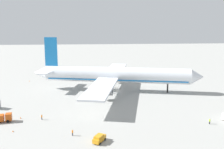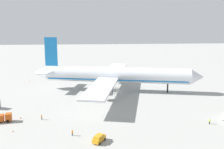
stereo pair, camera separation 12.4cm
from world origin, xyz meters
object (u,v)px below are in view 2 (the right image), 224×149
service_van (99,138)px  traffic_cone_0 (20,118)px  ground_worker_3 (72,133)px  ground_worker_1 (210,121)px  airliner (114,75)px  service_truck_3 (1,118)px  traffic_cone_1 (29,81)px  ground_worker_2 (42,117)px  traffic_cone_3 (13,131)px  traffic_cone_2 (146,75)px  baggage_cart_0 (158,70)px

service_van → traffic_cone_0: (-24.80, 20.12, -0.76)m
ground_worker_3 → ground_worker_1: bearing=6.4°
airliner → traffic_cone_0: 48.68m
ground_worker_1 → airliner: bearing=119.5°
airliner → service_van: (-9.55, -53.87, -6.35)m
service_truck_3 → traffic_cone_1: bearing=93.8°
airliner → ground_worker_2: (-27.20, -35.55, -6.53)m
traffic_cone_0 → traffic_cone_3: size_ratio=1.00×
airliner → traffic_cone_3: size_ratio=145.21×
traffic_cone_1 → traffic_cone_2: (66.35, 9.93, 0.00)m
traffic_cone_1 → traffic_cone_3: 70.35m
airliner → traffic_cone_2: 42.22m
baggage_cart_0 → ground_worker_3: bearing=-117.8°
ground_worker_1 → ground_worker_2: 53.02m
ground_worker_1 → traffic_cone_0: ground_worker_1 is taller
service_van → traffic_cone_3: service_van is taller
service_van → ground_worker_2: service_van is taller
traffic_cone_2 → traffic_cone_1: bearing=-171.5°
airliner → traffic_cone_2: (22.82, 34.80, -7.11)m
service_truck_3 → ground_worker_2: bearing=4.5°
service_van → traffic_cone_1: service_van is taller
baggage_cart_0 → ground_worker_1: (-9.33, -92.33, 0.09)m
service_truck_3 → traffic_cone_1: (-4.11, 61.37, -1.17)m
service_van → traffic_cone_3: size_ratio=8.77×
ground_worker_3 → service_truck_3: bearing=151.0°
baggage_cart_0 → traffic_cone_3: 115.14m
traffic_cone_0 → baggage_cart_0: bearing=49.9°
service_van → ground_worker_1: 35.90m
airliner → service_van: size_ratio=16.56×
traffic_cone_1 → traffic_cone_3: bearing=-82.1°
service_truck_3 → ground_worker_1: (64.51, -7.90, -0.58)m
service_van → ground_worker_3: 8.58m
service_truck_3 → traffic_cone_2: size_ratio=11.60×
service_van → ground_worker_1: bearing=15.3°
ground_worker_2 → traffic_cone_1: 62.59m
service_van → traffic_cone_3: (-24.29, 9.05, -0.76)m
ground_worker_2 → traffic_cone_1: ground_worker_2 is taller
service_truck_3 → ground_worker_3: (22.73, -12.62, -0.53)m
baggage_cart_0 → traffic_cone_3: size_ratio=5.40×
service_truck_3 → ground_worker_3: bearing=-29.0°
ground_worker_2 → traffic_cone_0: ground_worker_2 is taller
service_truck_3 → traffic_cone_3: bearing=-56.1°
airliner → traffic_cone_1: bearing=150.3°
airliner → traffic_cone_1: (-43.53, 24.86, -7.11)m
traffic_cone_0 → traffic_cone_1: 59.33m
ground_worker_3 → traffic_cone_2: 92.77m
baggage_cart_0 → ground_worker_2: bearing=-126.4°
baggage_cart_0 → traffic_cone_2: (-11.59, -13.12, -0.50)m
service_van → traffic_cone_2: 94.39m
ground_worker_1 → traffic_cone_3: bearing=-179.6°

